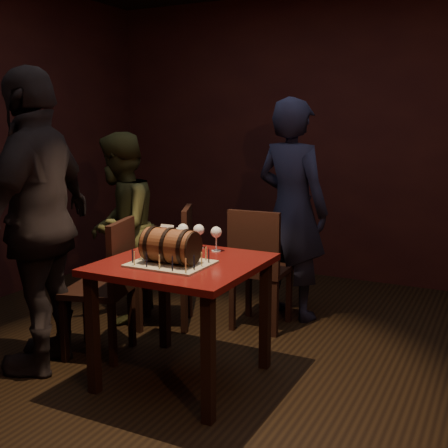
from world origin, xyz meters
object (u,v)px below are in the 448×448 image
Objects in this scene: wine_glass_mid at (199,231)px; wine_glass_right at (216,233)px; barrel_cake at (170,246)px; person_left_rear at (120,228)px; person_back at (292,210)px; pint_of_ale at (182,240)px; pub_table at (183,279)px; person_left_front at (40,222)px; wine_glass_left at (183,230)px; chair_back at (258,263)px; chair_left_rear at (175,260)px; chair_left_front at (108,281)px.

wine_glass_mid is 1.00× the size of wine_glass_right.
barrel_cake is 1.29m from person_left_rear.
pint_of_ale is at bearing 90.51° from person_back.
pub_table is at bearing -58.01° from pint_of_ale.
wine_glass_mid is 0.11× the size of person_left_rear.
wine_glass_left is at bearing 112.29° from person_left_front.
barrel_cake is (-0.02, -0.10, 0.22)m from pub_table.
barrel_cake is at bearing 98.06° from person_back.
person_back is at bearing 100.33° from person_left_rear.
wine_glass_right is 1.07× the size of pint_of_ale.
person_left_front is at bearing -150.44° from wine_glass_right.
person_left_front reaches higher than pint_of_ale.
wine_glass_mid is at bearing 13.89° from wine_glass_left.
barrel_cake is 1.14m from chair_back.
pint_of_ale is 0.76m from chair_left_rear.
person_left_rear reaches higher than wine_glass_right.
barrel_cake is 0.39× the size of chair_back.
pub_table is 0.39m from wine_glass_right.
wine_glass_mid is at bearing 23.73° from chair_left_front.
wine_glass_right is 0.17× the size of chair_left_rear.
chair_back is 0.63× the size of person_left_rear.
chair_back is 1.13m from chair_left_front.
wine_glass_right is 1.15m from person_left_rear.
wine_glass_right is (0.14, -0.02, 0.00)m from wine_glass_mid.
chair_left_front is (-0.45, -0.22, -0.35)m from wine_glass_left.
wine_glass_right is 1.10m from person_left_front.
wine_glass_right is 0.81m from chair_left_front.
wine_glass_right is 0.23m from pint_of_ale.
wine_glass_left is 0.17× the size of chair_left_front.
pint_of_ale is (-0.12, 0.32, -0.04)m from barrel_cake.
pint_of_ale is at bearing 14.04° from chair_left_front.
person_left_front is (-0.35, -1.00, 0.43)m from chair_left_rear.
wine_glass_left is 1.07× the size of pint_of_ale.
chair_left_rear is at bearing 55.74° from person_back.
chair_left_front is at bearing -154.18° from wine_glass_left.
person_back is at bearing 71.71° from wine_glass_left.
person_left_front is at bearing -172.02° from barrel_cake.
barrel_cake is 2.44× the size of pint_of_ale.
pub_table is 5.59× the size of wine_glass_left.
pub_table is at bearing -93.97° from chair_back.
pub_table is 0.97× the size of chair_left_rear.
chair_left_front is at bearing -162.12° from wine_glass_right.
chair_left_rear is (-0.61, -0.20, 0.00)m from chair_back.
barrel_cake is at bearing -100.48° from wine_glass_right.
chair_left_front reaches higher than wine_glass_right.
pint_of_ale is 0.16× the size of chair_left_rear.
wine_glass_left is 0.11m from pint_of_ale.
wine_glass_right is (0.24, 0.01, 0.00)m from wine_glass_left.
person_left_front reaches higher than chair_back.
wine_glass_right is at bearing -8.36° from wine_glass_mid.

